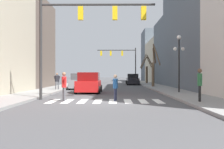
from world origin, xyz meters
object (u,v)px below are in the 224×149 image
Objects in this scene: pedestrian_on_left_sidewalk at (115,85)px; car_parked_right_far at (89,83)px; traffic_signal_far at (121,57)px; pedestrian_on_right_sidewalk at (200,82)px; car_parked_left_mid at (80,82)px; car_at_intersection at (133,80)px; street_tree_right_near at (147,69)px; traffic_signal_near at (83,24)px; pedestrian_crossing_street at (64,84)px; pedestrian_waiting_at_curb at (57,80)px; car_parked_left_near at (93,79)px; street_tree_right_mid at (154,67)px; car_parked_left_far at (86,80)px; car_parked_right_near at (90,80)px; street_lamp_right_corner at (179,52)px.

car_parked_right_far is at bearing -147.68° from pedestrian_on_left_sidewalk.
pedestrian_on_right_sidewalk is (3.46, -30.81, -3.37)m from traffic_signal_far.
car_parked_left_mid is 2.44× the size of pedestrian_on_right_sidewalk.
street_tree_right_near reaches higher than car_at_intersection.
pedestrian_crossing_street is (-1.03, -0.96, -3.76)m from traffic_signal_near.
car_at_intersection is 26.01m from pedestrian_on_right_sidewalk.
pedestrian_waiting_at_curb is at bearing -135.10° from pedestrian_on_left_sidewalk.
pedestrian_on_right_sidewalk is (8.37, -32.17, 0.37)m from car_parked_left_near.
car_parked_left_mid is (-1.81, 11.89, -4.00)m from traffic_signal_near.
street_tree_right_mid is at bearing -68.28° from car_parked_left_mid.
car_parked_right_far is at bearing -172.76° from car_parked_left_far.
car_parked_right_far is 17.35m from car_parked_right_near.
car_parked_left_near is at bearing 47.94° from pedestrian_waiting_at_curb.
street_tree_right_near reaches higher than car_parked_left_mid.
pedestrian_waiting_at_curb is at bearing -108.73° from traffic_signal_far.
car_parked_left_far is 11.45m from car_parked_left_near.
traffic_signal_far is 22.80m from car_parked_right_far.
pedestrian_on_right_sidewalk reaches higher than car_parked_right_far.
traffic_signal_near is at bearing -96.28° from traffic_signal_far.
car_parked_left_mid is (-6.54, -11.64, 0.01)m from car_at_intersection.
pedestrian_waiting_at_curb is at bearing -4.09° from pedestrian_crossing_street.
car_parked_right_far is at bearing 92.23° from traffic_signal_near.
pedestrian_waiting_at_curb is at bearing 169.49° from car_parked_left_far.
pedestrian_on_right_sidewalk reaches higher than pedestrian_waiting_at_curb.
car_parked_right_near is 24.43m from pedestrian_crossing_street.
traffic_signal_far is at bearing 105.54° from street_tree_right_mid.
pedestrian_crossing_street reaches higher than pedestrian_on_left_sidewalk.
car_parked_left_near is 33.24m from pedestrian_on_right_sidewalk.
pedestrian_waiting_at_curb is 15.02m from pedestrian_on_right_sidewalk.
car_parked_left_near is (-9.06, 24.82, -2.61)m from street_lamp_right_corner.
traffic_signal_near reaches higher than car_parked_left_near.
street_lamp_right_corner is at bearing -79.97° from traffic_signal_far.
street_tree_right_near reaches higher than car_parked_left_far.
car_parked_left_mid is (-0.03, -6.41, 0.01)m from car_parked_left_far.
car_parked_right_far is at bearing -164.64° from car_parked_left_mid.
car_at_intersection is 2.72× the size of pedestrian_crossing_street.
car_parked_left_near is at bearing 46.31° from car_at_intersection.
car_parked_left_near reaches higher than car_parked_left_mid.
traffic_signal_far is 4.18× the size of pedestrian_on_left_sidewalk.
car_parked_left_mid reaches higher than pedestrian_on_left_sidewalk.
traffic_signal_near reaches higher than street_tree_right_near.
street_tree_right_near is at bearing -70.00° from car_parked_right_near.
pedestrian_crossing_street reaches higher than pedestrian_waiting_at_curb.
car_at_intersection is 9.01m from car_parked_left_near.
car_parked_right_far is (1.57, -5.73, 0.03)m from car_parked_left_mid.
pedestrian_on_right_sidewalk is at bearing -149.59° from car_parked_left_mid.
street_tree_right_mid is (6.76, 15.31, -2.27)m from traffic_signal_near.
car_parked_left_mid is 5.94m from car_parked_right_far.
pedestrian_on_left_sidewalk is at bearing -21.06° from traffic_signal_near.
street_tree_right_near reaches higher than car_parked_right_far.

